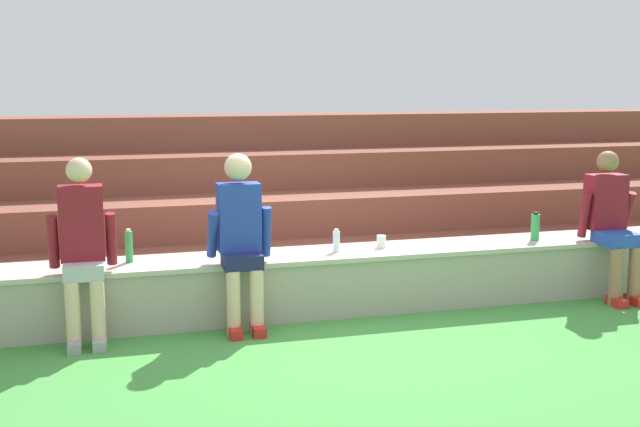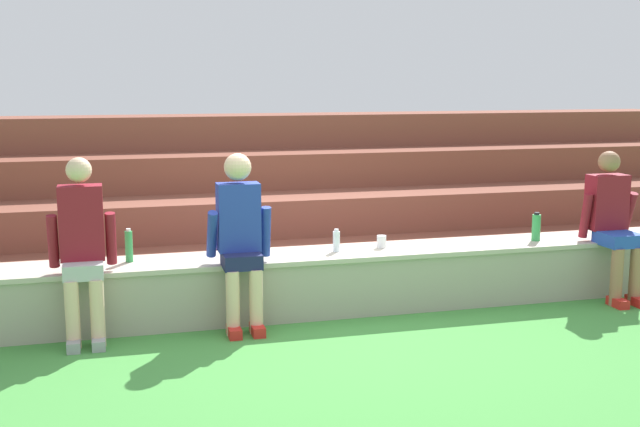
# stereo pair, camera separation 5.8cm
# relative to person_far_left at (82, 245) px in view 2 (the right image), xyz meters

# --- Properties ---
(ground_plane) EXTENTS (80.00, 80.00, 0.00)m
(ground_plane) POSITION_rel_person_far_left_xyz_m (1.95, 0.01, -0.77)
(ground_plane) COLOR #428E3D
(stone_seating_wall) EXTENTS (9.41, 0.61, 0.53)m
(stone_seating_wall) POSITION_rel_person_far_left_xyz_m (1.95, 0.29, -0.49)
(stone_seating_wall) COLOR #A8A08E
(stone_seating_wall) RESTS_ON ground
(brick_bleachers) EXTENTS (11.58, 3.12, 1.60)m
(brick_bleachers) POSITION_rel_person_far_left_xyz_m (1.95, 2.73, -0.17)
(brick_bleachers) COLOR brown
(brick_bleachers) RESTS_ON ground
(person_far_left) EXTENTS (0.51, 0.48, 1.44)m
(person_far_left) POSITION_rel_person_far_left_xyz_m (0.00, 0.00, 0.00)
(person_far_left) COLOR beige
(person_far_left) RESTS_ON ground
(person_left_of_center) EXTENTS (0.52, 0.49, 1.44)m
(person_left_of_center) POSITION_rel_person_far_left_xyz_m (1.23, -0.00, 0.01)
(person_left_of_center) COLOR beige
(person_left_of_center) RESTS_ON ground
(person_center) EXTENTS (0.54, 0.60, 1.37)m
(person_center) POSITION_rel_person_far_left_xyz_m (4.72, 0.01, -0.03)
(person_center) COLOR #996B4C
(person_center) RESTS_ON ground
(water_bottle_near_left) EXTENTS (0.08, 0.08, 0.27)m
(water_bottle_near_left) POSITION_rel_person_far_left_xyz_m (4.07, 0.26, -0.11)
(water_bottle_near_left) COLOR green
(water_bottle_near_left) RESTS_ON stone_seating_wall
(water_bottle_center_gap) EXTENTS (0.06, 0.06, 0.28)m
(water_bottle_center_gap) POSITION_rel_person_far_left_xyz_m (0.36, 0.35, -0.10)
(water_bottle_center_gap) COLOR green
(water_bottle_center_gap) RESTS_ON stone_seating_wall
(water_bottle_mid_left) EXTENTS (0.06, 0.06, 0.20)m
(water_bottle_mid_left) POSITION_rel_person_far_left_xyz_m (2.13, 0.29, -0.14)
(water_bottle_mid_left) COLOR silver
(water_bottle_mid_left) RESTS_ON stone_seating_wall
(plastic_cup_left_end) EXTENTS (0.08, 0.08, 0.11)m
(plastic_cup_left_end) POSITION_rel_person_far_left_xyz_m (2.57, 0.34, -0.18)
(plastic_cup_left_end) COLOR white
(plastic_cup_left_end) RESTS_ON stone_seating_wall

